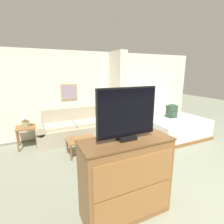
{
  "coord_description": "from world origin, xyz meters",
  "views": [
    {
      "loc": [
        -2.33,
        -1.2,
        2.02
      ],
      "look_at": [
        -0.58,
        2.48,
        1.05
      ],
      "focal_mm": 28.0,
      "sensor_mm": 36.0,
      "label": 1
    }
  ],
  "objects_px": {
    "tv_dresser": "(126,178)",
    "tv": "(127,114)",
    "couch": "(74,129)",
    "table_lamp": "(25,115)",
    "backpack": "(172,111)",
    "bed": "(165,124)",
    "coffee_table": "(81,141)"
  },
  "relations": [
    {
      "from": "tv_dresser",
      "to": "tv",
      "type": "relative_size",
      "value": 1.51
    },
    {
      "from": "couch",
      "to": "table_lamp",
      "type": "height_order",
      "value": "table_lamp"
    },
    {
      "from": "couch",
      "to": "backpack",
      "type": "height_order",
      "value": "backpack"
    },
    {
      "from": "table_lamp",
      "to": "backpack",
      "type": "relative_size",
      "value": 1.12
    },
    {
      "from": "bed",
      "to": "table_lamp",
      "type": "bearing_deg",
      "value": 170.3
    },
    {
      "from": "backpack",
      "to": "tv",
      "type": "bearing_deg",
      "value": -143.31
    },
    {
      "from": "couch",
      "to": "table_lamp",
      "type": "bearing_deg",
      "value": 179.38
    },
    {
      "from": "tv_dresser",
      "to": "backpack",
      "type": "xyz_separation_m",
      "value": [
        2.88,
        2.15,
        0.23
      ]
    },
    {
      "from": "table_lamp",
      "to": "backpack",
      "type": "distance_m",
      "value": 4.25
    },
    {
      "from": "tv_dresser",
      "to": "bed",
      "type": "height_order",
      "value": "tv_dresser"
    },
    {
      "from": "coffee_table",
      "to": "backpack",
      "type": "height_order",
      "value": "backpack"
    },
    {
      "from": "couch",
      "to": "tv_dresser",
      "type": "bearing_deg",
      "value": -90.02
    },
    {
      "from": "couch",
      "to": "tv_dresser",
      "type": "relative_size",
      "value": 1.69
    },
    {
      "from": "couch",
      "to": "bed",
      "type": "height_order",
      "value": "couch"
    },
    {
      "from": "tv_dresser",
      "to": "couch",
      "type": "bearing_deg",
      "value": 89.98
    },
    {
      "from": "table_lamp",
      "to": "backpack",
      "type": "height_order",
      "value": "table_lamp"
    },
    {
      "from": "coffee_table",
      "to": "tv",
      "type": "xyz_separation_m",
      "value": [
        0.07,
        -2.06,
        1.13
      ]
    },
    {
      "from": "table_lamp",
      "to": "bed",
      "type": "relative_size",
      "value": 0.22
    },
    {
      "from": "couch",
      "to": "backpack",
      "type": "distance_m",
      "value": 3.06
    },
    {
      "from": "coffee_table",
      "to": "table_lamp",
      "type": "height_order",
      "value": "table_lamp"
    },
    {
      "from": "coffee_table",
      "to": "table_lamp",
      "type": "relative_size",
      "value": 1.44
    },
    {
      "from": "tv",
      "to": "bed",
      "type": "height_order",
      "value": "tv"
    },
    {
      "from": "table_lamp",
      "to": "bed",
      "type": "height_order",
      "value": "table_lamp"
    },
    {
      "from": "coffee_table",
      "to": "tv",
      "type": "relative_size",
      "value": 0.83
    },
    {
      "from": "tv_dresser",
      "to": "tv",
      "type": "distance_m",
      "value": 0.91
    },
    {
      "from": "couch",
      "to": "backpack",
      "type": "xyz_separation_m",
      "value": [
        2.88,
        -0.92,
        0.46
      ]
    },
    {
      "from": "tv_dresser",
      "to": "backpack",
      "type": "relative_size",
      "value": 2.93
    },
    {
      "from": "coffee_table",
      "to": "tv_dresser",
      "type": "bearing_deg",
      "value": -88.16
    },
    {
      "from": "couch",
      "to": "coffee_table",
      "type": "bearing_deg",
      "value": -93.86
    },
    {
      "from": "coffee_table",
      "to": "backpack",
      "type": "relative_size",
      "value": 1.6
    },
    {
      "from": "coffee_table",
      "to": "tv",
      "type": "bearing_deg",
      "value": -88.16
    },
    {
      "from": "couch",
      "to": "bed",
      "type": "relative_size",
      "value": 0.98
    }
  ]
}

